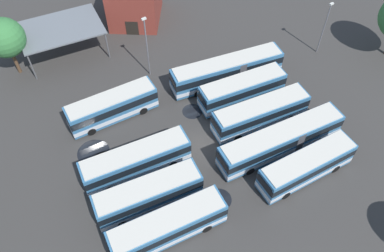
{
  "coord_description": "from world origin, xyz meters",
  "views": [
    {
      "loc": [
        14.92,
        20.74,
        34.35
      ],
      "look_at": [
        -0.0,
        -1.9,
        1.46
      ],
      "focal_mm": 35.92,
      "sensor_mm": 36.0,
      "label": 1
    }
  ],
  "objects_px": {
    "bus_row1_slot2": "(136,161)",
    "bus_row1_slot4": "(168,226)",
    "bus_row1_slot0": "(112,107)",
    "bus_row1_slot3": "(148,194)",
    "maintenance_shelter": "(60,29)",
    "tree_north_edge": "(5,38)",
    "lamp_post_far_corner": "(147,45)",
    "bus_row0_slot3": "(281,140)",
    "bus_row0_slot1": "(242,89)",
    "bus_row0_slot2": "(260,113)",
    "bus_row0_slot4": "(306,166)",
    "lamp_post_mid_lot": "(324,26)",
    "bus_row0_slot0": "(227,70)"
  },
  "relations": [
    {
      "from": "bus_row1_slot2",
      "to": "bus_row1_slot4",
      "type": "distance_m",
      "value": 8.02
    },
    {
      "from": "bus_row1_slot0",
      "to": "bus_row1_slot3",
      "type": "bearing_deg",
      "value": 80.26
    },
    {
      "from": "maintenance_shelter",
      "to": "tree_north_edge",
      "type": "xyz_separation_m",
      "value": [
        6.68,
        0.13,
        1.43
      ]
    },
    {
      "from": "lamp_post_far_corner",
      "to": "tree_north_edge",
      "type": "distance_m",
      "value": 17.11
    },
    {
      "from": "bus_row0_slot3",
      "to": "bus_row1_slot0",
      "type": "xyz_separation_m",
      "value": [
        12.99,
        -14.31,
        -0.0
      ]
    },
    {
      "from": "bus_row0_slot1",
      "to": "lamp_post_far_corner",
      "type": "bearing_deg",
      "value": -55.27
    },
    {
      "from": "bus_row0_slot2",
      "to": "bus_row0_slot4",
      "type": "relative_size",
      "value": 1.08
    },
    {
      "from": "bus_row1_slot3",
      "to": "bus_row1_slot0",
      "type": "bearing_deg",
      "value": -99.74
    },
    {
      "from": "bus_row0_slot3",
      "to": "bus_row1_slot0",
      "type": "distance_m",
      "value": 19.33
    },
    {
      "from": "bus_row1_slot3",
      "to": "bus_row0_slot4",
      "type": "bearing_deg",
      "value": 158.26
    },
    {
      "from": "bus_row1_slot0",
      "to": "maintenance_shelter",
      "type": "height_order",
      "value": "maintenance_shelter"
    },
    {
      "from": "lamp_post_mid_lot",
      "to": "bus_row0_slot4",
      "type": "bearing_deg",
      "value": 41.0
    },
    {
      "from": "bus_row0_slot3",
      "to": "lamp_post_far_corner",
      "type": "relative_size",
      "value": 1.71
    },
    {
      "from": "bus_row0_slot2",
      "to": "lamp_post_mid_lot",
      "type": "height_order",
      "value": "lamp_post_mid_lot"
    },
    {
      "from": "bus_row1_slot2",
      "to": "maintenance_shelter",
      "type": "bearing_deg",
      "value": -92.68
    },
    {
      "from": "bus_row1_slot4",
      "to": "bus_row0_slot1",
      "type": "bearing_deg",
      "value": -148.42
    },
    {
      "from": "maintenance_shelter",
      "to": "bus_row0_slot2",
      "type": "bearing_deg",
      "value": 119.66
    },
    {
      "from": "bus_row1_slot0",
      "to": "bus_row1_slot2",
      "type": "bearing_deg",
      "value": 81.38
    },
    {
      "from": "bus_row0_slot4",
      "to": "tree_north_edge",
      "type": "height_order",
      "value": "tree_north_edge"
    },
    {
      "from": "bus_row1_slot4",
      "to": "bus_row1_slot0",
      "type": "bearing_deg",
      "value": -97.88
    },
    {
      "from": "bus_row1_slot4",
      "to": "tree_north_edge",
      "type": "relative_size",
      "value": 1.41
    },
    {
      "from": "maintenance_shelter",
      "to": "lamp_post_far_corner",
      "type": "bearing_deg",
      "value": 126.52
    },
    {
      "from": "bus_row0_slot4",
      "to": "bus_row1_slot3",
      "type": "distance_m",
      "value": 16.11
    },
    {
      "from": "bus_row1_slot2",
      "to": "tree_north_edge",
      "type": "height_order",
      "value": "tree_north_edge"
    },
    {
      "from": "bus_row1_slot2",
      "to": "tree_north_edge",
      "type": "bearing_deg",
      "value": -75.65
    },
    {
      "from": "bus_row0_slot0",
      "to": "bus_row0_slot1",
      "type": "height_order",
      "value": "same"
    },
    {
      "from": "bus_row0_slot3",
      "to": "tree_north_edge",
      "type": "bearing_deg",
      "value": -54.88
    },
    {
      "from": "bus_row0_slot0",
      "to": "bus_row1_slot4",
      "type": "distance_m",
      "value": 21.88
    },
    {
      "from": "bus_row1_slot4",
      "to": "lamp_post_mid_lot",
      "type": "height_order",
      "value": "lamp_post_mid_lot"
    },
    {
      "from": "bus_row1_slot2",
      "to": "lamp_post_far_corner",
      "type": "xyz_separation_m",
      "value": [
        -8.38,
        -12.27,
        2.94
      ]
    },
    {
      "from": "bus_row0_slot0",
      "to": "bus_row0_slot4",
      "type": "distance_m",
      "value": 16.03
    },
    {
      "from": "bus_row0_slot3",
      "to": "bus_row1_slot4",
      "type": "distance_m",
      "value": 15.31
    },
    {
      "from": "bus_row0_slot4",
      "to": "bus_row1_slot2",
      "type": "relative_size",
      "value": 0.93
    },
    {
      "from": "bus_row1_slot0",
      "to": "tree_north_edge",
      "type": "bearing_deg",
      "value": -63.73
    },
    {
      "from": "tree_north_edge",
      "to": "lamp_post_far_corner",
      "type": "bearing_deg",
      "value": 145.1
    },
    {
      "from": "bus_row1_slot2",
      "to": "bus_row1_slot4",
      "type": "xyz_separation_m",
      "value": [
        0.99,
        7.96,
        -0.0
      ]
    },
    {
      "from": "bus_row1_slot4",
      "to": "bus_row1_slot2",
      "type": "bearing_deg",
      "value": -97.12
    },
    {
      "from": "bus_row0_slot0",
      "to": "bus_row0_slot1",
      "type": "relative_size",
      "value": 1.34
    },
    {
      "from": "maintenance_shelter",
      "to": "tree_north_edge",
      "type": "relative_size",
      "value": 1.42
    },
    {
      "from": "bus_row0_slot0",
      "to": "maintenance_shelter",
      "type": "height_order",
      "value": "maintenance_shelter"
    },
    {
      "from": "tree_north_edge",
      "to": "maintenance_shelter",
      "type": "bearing_deg",
      "value": -178.88
    },
    {
      "from": "bus_row0_slot0",
      "to": "tree_north_edge",
      "type": "height_order",
      "value": "tree_north_edge"
    },
    {
      "from": "bus_row0_slot3",
      "to": "maintenance_shelter",
      "type": "height_order",
      "value": "maintenance_shelter"
    },
    {
      "from": "bus_row0_slot4",
      "to": "tree_north_edge",
      "type": "distance_m",
      "value": 37.9
    },
    {
      "from": "bus_row0_slot4",
      "to": "maintenance_shelter",
      "type": "bearing_deg",
      "value": -67.97
    },
    {
      "from": "bus_row1_slot2",
      "to": "bus_row1_slot3",
      "type": "bearing_deg",
      "value": 78.06
    },
    {
      "from": "bus_row0_slot3",
      "to": "lamp_post_mid_lot",
      "type": "xyz_separation_m",
      "value": [
        -15.58,
        -9.76,
        2.43
      ]
    },
    {
      "from": "bus_row0_slot0",
      "to": "bus_row0_slot4",
      "type": "xyz_separation_m",
      "value": [
        1.89,
        15.91,
        -0.0
      ]
    },
    {
      "from": "bus_row0_slot2",
      "to": "maintenance_shelter",
      "type": "xyz_separation_m",
      "value": [
        13.77,
        -24.18,
        2.27
      ]
    },
    {
      "from": "maintenance_shelter",
      "to": "lamp_post_mid_lot",
      "type": "distance_m",
      "value": 34.26
    }
  ]
}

